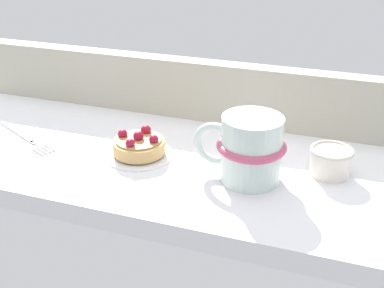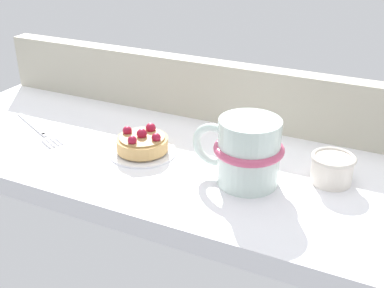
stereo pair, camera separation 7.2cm
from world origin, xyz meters
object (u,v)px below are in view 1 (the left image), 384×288
object	(u,v)px
dessert_plate	(139,154)
dessert_fork	(24,136)
raspberry_tart	(139,145)
coffee_mug	(249,148)
sugar_bowl	(331,161)

from	to	relation	value
dessert_plate	dessert_fork	distance (cm)	21.30
dessert_plate	raspberry_tart	world-z (taller)	raspberry_tart
dessert_plate	coffee_mug	distance (cm)	18.47
coffee_mug	sugar_bowl	size ratio (longest dim) A/B	2.15
raspberry_tart	coffee_mug	distance (cm)	18.14
dessert_fork	raspberry_tart	bearing A→B (deg)	1.35
raspberry_tart	coffee_mug	bearing A→B (deg)	-4.35
dessert_plate	coffee_mug	size ratio (longest dim) A/B	0.79
dessert_fork	sugar_bowl	bearing A→B (deg)	5.04
coffee_mug	dessert_fork	size ratio (longest dim) A/B	0.85
raspberry_tart	sugar_bowl	bearing A→B (deg)	7.73
coffee_mug	raspberry_tart	bearing A→B (deg)	175.65
sugar_bowl	dessert_fork	bearing A→B (deg)	-174.96
raspberry_tart	coffee_mug	size ratio (longest dim) A/B	0.60
coffee_mug	dessert_fork	xyz separation A→B (cm)	(-39.12, 0.85, -4.64)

